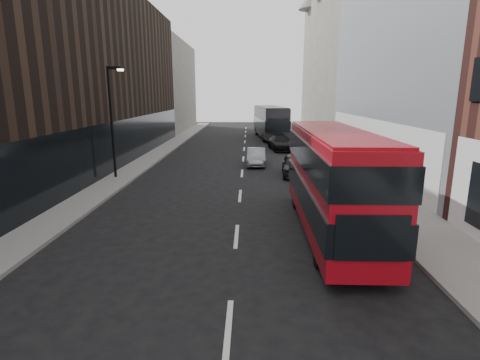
# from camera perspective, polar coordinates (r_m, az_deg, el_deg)

# --- Properties ---
(sidewalk_right) EXTENTS (3.00, 80.00, 0.15)m
(sidewalk_right) POSITION_cam_1_polar(r_m,az_deg,el_deg) (32.12, 14.00, 2.90)
(sidewalk_right) COLOR slate
(sidewalk_right) RESTS_ON ground
(sidewalk_left) EXTENTS (2.00, 80.00, 0.15)m
(sidewalk_left) POSITION_cam_1_polar(r_m,az_deg,el_deg) (32.46, -13.81, 3.01)
(sidewalk_left) COLOR slate
(sidewalk_left) RESTS_ON ground
(building_modern_block) EXTENTS (5.03, 22.00, 20.00)m
(building_modern_block) POSITION_cam_1_polar(r_m,az_deg,el_deg) (29.37, 25.01, 20.49)
(building_modern_block) COLOR #A4A9AF
(building_modern_block) RESTS_ON ground
(building_victorian) EXTENTS (6.50, 24.00, 21.00)m
(building_victorian) POSITION_cam_1_polar(r_m,az_deg,el_deg) (51.22, 14.30, 17.26)
(building_victorian) COLOR #69645C
(building_victorian) RESTS_ON ground
(building_left_mid) EXTENTS (5.00, 24.00, 14.00)m
(building_left_mid) POSITION_cam_1_polar(r_m,az_deg,el_deg) (37.84, -17.68, 14.69)
(building_left_mid) COLOR black
(building_left_mid) RESTS_ON ground
(building_left_far) EXTENTS (5.00, 20.00, 13.00)m
(building_left_far) POSITION_cam_1_polar(r_m,az_deg,el_deg) (59.10, -10.64, 13.74)
(building_left_far) COLOR #69645C
(building_left_far) RESTS_ON ground
(street_lamp) EXTENTS (1.06, 0.22, 7.00)m
(street_lamp) POSITION_cam_1_polar(r_m,az_deg,el_deg) (25.43, -18.88, 9.37)
(street_lamp) COLOR black
(street_lamp) RESTS_ON sidewalk_left
(red_bus) EXTENTS (2.49, 10.26, 4.13)m
(red_bus) POSITION_cam_1_polar(r_m,az_deg,el_deg) (15.17, 13.92, 0.48)
(red_bus) COLOR #9D0913
(red_bus) RESTS_ON ground
(grey_bus) EXTENTS (3.98, 12.50, 3.97)m
(grey_bus) POSITION_cam_1_polar(r_m,az_deg,el_deg) (47.78, 4.60, 8.90)
(grey_bus) COLOR black
(grey_bus) RESTS_ON ground
(car_a) EXTENTS (2.02, 4.42, 1.47)m
(car_a) POSITION_cam_1_polar(r_m,az_deg,el_deg) (26.08, 8.37, 2.36)
(car_a) COLOR black
(car_a) RESTS_ON ground
(car_b) EXTENTS (1.48, 4.03, 1.32)m
(car_b) POSITION_cam_1_polar(r_m,az_deg,el_deg) (29.52, 2.48, 3.57)
(car_b) COLOR gray
(car_b) RESTS_ON ground
(car_c) EXTENTS (2.67, 5.22, 1.45)m
(car_c) POSITION_cam_1_polar(r_m,az_deg,el_deg) (37.75, 6.26, 5.66)
(car_c) COLOR black
(car_c) RESTS_ON ground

